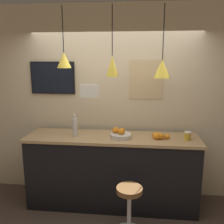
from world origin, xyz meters
TOP-DOWN VIEW (x-y plane):
  - back_wall at (0.00, 1.15)m, footprint 8.00×0.06m
  - service_counter at (0.00, 0.73)m, footprint 2.43×0.62m
  - bar_stool at (0.28, 0.07)m, footprint 0.44×0.44m
  - fruit_bowl at (0.12, 0.68)m, footprint 0.28×0.28m
  - orange_pile at (0.64, 0.69)m, footprint 0.24×0.14m
  - juice_bottle at (-0.52, 0.68)m, footprint 0.07×0.07m
  - spread_jar at (1.02, 0.68)m, footprint 0.09×0.09m
  - pendant_lamp_left at (-0.66, 0.75)m, footprint 0.20×0.20m
  - pendant_lamp_middle at (0.00, 0.75)m, footprint 0.17×0.17m
  - pendant_lamp_right at (0.66, 0.75)m, footprint 0.22×0.22m
  - mounted_tv at (-0.95, 1.09)m, footprint 0.68×0.04m
  - hanging_menu_board at (-0.26, 0.49)m, footprint 0.24×0.01m
  - wall_poster at (0.46, 1.11)m, footprint 0.49×0.01m

SIDE VIEW (x-z plane):
  - bar_stool at x=0.28m, z-range 0.05..0.69m
  - service_counter at x=0.00m, z-range 0.00..1.05m
  - orange_pile at x=0.64m, z-range 1.05..1.13m
  - fruit_bowl at x=0.12m, z-range 1.03..1.17m
  - spread_jar at x=1.02m, z-range 1.05..1.17m
  - juice_bottle at x=-0.52m, z-range 1.03..1.34m
  - back_wall at x=0.00m, z-range 0.00..2.90m
  - hanging_menu_board at x=-0.26m, z-range 1.63..1.80m
  - wall_poster at x=0.46m, z-range 1.53..2.11m
  - mounted_tv at x=-0.95m, z-range 1.59..2.07m
  - pendant_lamp_right at x=0.66m, z-range 1.53..2.46m
  - pendant_lamp_middle at x=0.00m, z-range 1.57..2.48m
  - pendant_lamp_left at x=-0.66m, z-range 1.70..2.51m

